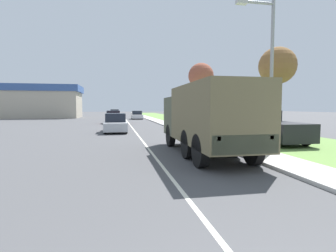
# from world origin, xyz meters

# --- Properties ---
(ground_plane) EXTENTS (180.00, 180.00, 0.00)m
(ground_plane) POSITION_xyz_m (0.00, 40.00, 0.00)
(ground_plane) COLOR #4C4C4F
(lane_centre_stripe) EXTENTS (0.12, 120.00, 0.00)m
(lane_centre_stripe) POSITION_xyz_m (0.00, 40.00, 0.00)
(lane_centre_stripe) COLOR silver
(lane_centre_stripe) RESTS_ON ground
(sidewalk_right) EXTENTS (1.80, 120.00, 0.12)m
(sidewalk_right) POSITION_xyz_m (4.50, 40.00, 0.06)
(sidewalk_right) COLOR beige
(sidewalk_right) RESTS_ON ground
(grass_strip_right) EXTENTS (7.00, 120.00, 0.02)m
(grass_strip_right) POSITION_xyz_m (8.90, 40.00, 0.01)
(grass_strip_right) COLOR #6B9347
(grass_strip_right) RESTS_ON ground
(military_truck) EXTENTS (2.32, 7.66, 3.02)m
(military_truck) POSITION_xyz_m (2.27, 10.30, 1.70)
(military_truck) COLOR #474C38
(military_truck) RESTS_ON ground
(car_nearest_ahead) EXTENTS (1.87, 4.46, 1.59)m
(car_nearest_ahead) POSITION_xyz_m (-1.67, 22.03, 0.71)
(car_nearest_ahead) COLOR #B7BABF
(car_nearest_ahead) RESTS_ON ground
(car_second_ahead) EXTENTS (1.90, 4.44, 1.68)m
(car_second_ahead) POSITION_xyz_m (-1.98, 34.56, 0.75)
(car_second_ahead) COLOR maroon
(car_second_ahead) RESTS_ON ground
(car_third_ahead) EXTENTS (1.91, 4.17, 1.49)m
(car_third_ahead) POSITION_xyz_m (2.02, 46.36, 0.67)
(car_third_ahead) COLOR silver
(car_third_ahead) RESTS_ON ground
(car_fourth_ahead) EXTENTS (1.93, 4.78, 1.66)m
(car_fourth_ahead) POSITION_xyz_m (-1.95, 57.19, 0.74)
(car_fourth_ahead) COLOR tan
(car_fourth_ahead) RESTS_ON ground
(pickup_truck) EXTENTS (2.09, 5.24, 1.89)m
(pickup_truck) POSITION_xyz_m (7.51, 13.71, 0.90)
(pickup_truck) COLOR black
(pickup_truck) RESTS_ON grass_strip_right
(lamp_post) EXTENTS (1.69, 0.24, 6.33)m
(lamp_post) POSITION_xyz_m (4.52, 9.27, 3.94)
(lamp_post) COLOR gray
(lamp_post) RESTS_ON sidewalk_right
(tree_mid_right) EXTENTS (2.67, 2.67, 6.43)m
(tree_mid_right) POSITION_xyz_m (9.93, 16.66, 5.04)
(tree_mid_right) COLOR brown
(tree_mid_right) RESTS_ON grass_strip_right
(tree_far_right) EXTENTS (2.71, 2.71, 6.80)m
(tree_far_right) POSITION_xyz_m (7.34, 26.35, 5.40)
(tree_far_right) COLOR brown
(tree_far_right) RESTS_ON grass_strip_right
(utility_box) EXTENTS (0.55, 0.45, 0.70)m
(utility_box) POSITION_xyz_m (6.20, 11.44, 0.37)
(utility_box) COLOR #3D7042
(utility_box) RESTS_ON grass_strip_right
(building_distant) EXTENTS (20.48, 9.27, 6.41)m
(building_distant) POSITION_xyz_m (-18.82, 55.34, 3.25)
(building_distant) COLOR #B2A893
(building_distant) RESTS_ON ground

